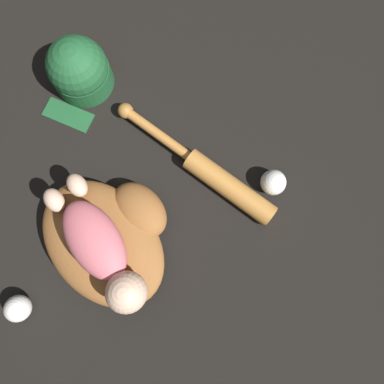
{
  "coord_description": "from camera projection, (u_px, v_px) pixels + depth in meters",
  "views": [
    {
      "loc": [
        0.17,
        0.19,
        1.01
      ],
      "look_at": [
        -0.01,
        0.24,
        0.07
      ],
      "focal_mm": 35.0,
      "sensor_mm": 36.0,
      "label": 1
    }
  ],
  "objects": [
    {
      "name": "ground_plane",
      "position": [
        108.0,
        227.0,
        1.01
      ],
      "size": [
        6.0,
        6.0,
        0.0
      ],
      "primitive_type": "plane",
      "color": "black"
    },
    {
      "name": "baseball_glove",
      "position": [
        109.0,
        237.0,
        0.96
      ],
      "size": [
        0.45,
        0.4,
        0.09
      ],
      "color": "#935B2D",
      "rests_on": "ground"
    },
    {
      "name": "baby_figure",
      "position": [
        101.0,
        250.0,
        0.86
      ],
      "size": [
        0.36,
        0.19,
        0.1
      ],
      "color": "#D16670",
      "rests_on": "baseball_glove"
    },
    {
      "name": "baseball_bat",
      "position": [
        212.0,
        173.0,
        1.01
      ],
      "size": [
        0.44,
        0.33,
        0.06
      ],
      "color": "#C6843D",
      "rests_on": "ground"
    },
    {
      "name": "baseball",
      "position": [
        273.0,
        182.0,
        1.0
      ],
      "size": [
        0.07,
        0.07,
        0.07
      ],
      "color": "white",
      "rests_on": "ground"
    },
    {
      "name": "baseball_spare",
      "position": [
        18.0,
        308.0,
        0.93
      ],
      "size": [
        0.07,
        0.07,
        0.07
      ],
      "color": "white",
      "rests_on": "ground"
    },
    {
      "name": "baseball_cap",
      "position": [
        79.0,
        70.0,
        1.02
      ],
      "size": [
        0.24,
        0.23,
        0.17
      ],
      "color": "#1E562D",
      "rests_on": "ground"
    }
  ]
}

